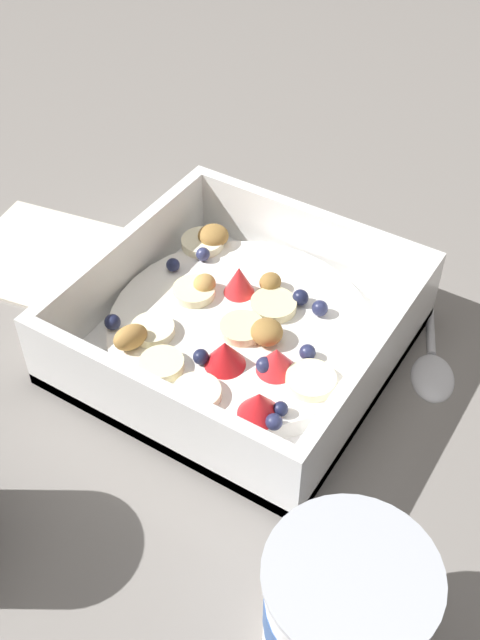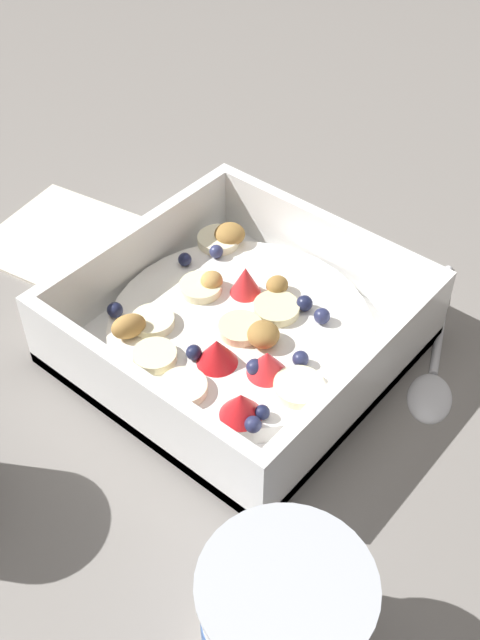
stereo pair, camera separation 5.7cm
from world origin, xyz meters
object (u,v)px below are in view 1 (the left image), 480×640
fruit_bowl (239,330)px  spoon (432,348)px  yogurt_cup (345,611)px  folded_napkin (38,254)px

fruit_bowl → spoon: fruit_bowl is taller
yogurt_cup → folded_napkin: 0.41m
spoon → folded_napkin: 0.34m
fruit_bowl → spoon: bearing=-149.2°
spoon → yogurt_cup: 0.24m
yogurt_cup → folded_napkin: yogurt_cup is taller
yogurt_cup → folded_napkin: size_ratio=0.75×
fruit_bowl → yogurt_cup: size_ratio=2.46×
spoon → yogurt_cup: (-0.04, 0.24, 0.04)m
fruit_bowl → yogurt_cup: yogurt_cup is taller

